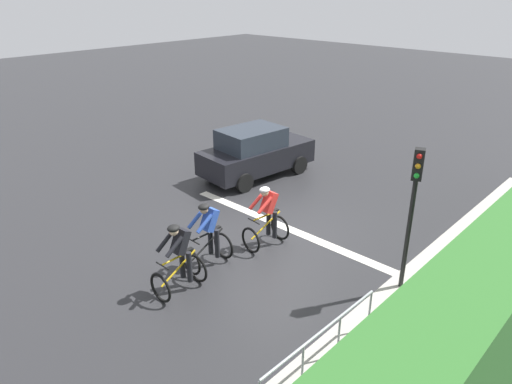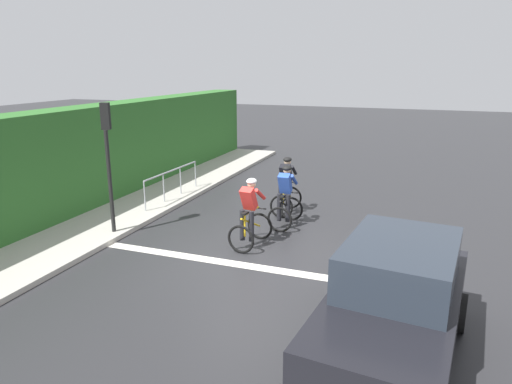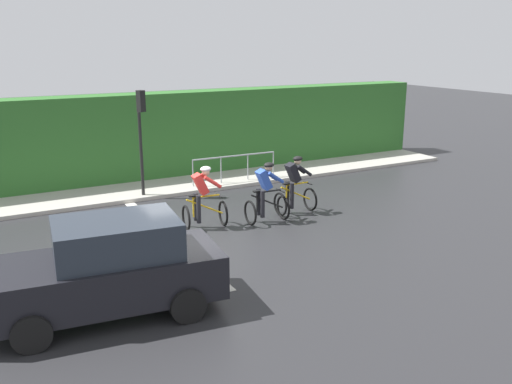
{
  "view_description": "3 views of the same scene",
  "coord_description": "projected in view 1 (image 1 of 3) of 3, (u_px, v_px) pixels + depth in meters",
  "views": [
    {
      "loc": [
        -7.42,
        8.67,
        6.24
      ],
      "look_at": [
        0.31,
        0.4,
        1.27
      ],
      "focal_mm": 33.25,
      "sensor_mm": 36.0,
      "label": 1
    },
    {
      "loc": [
        3.49,
        -9.13,
        4.2
      ],
      "look_at": [
        -0.43,
        1.45,
        1.12
      ],
      "focal_mm": 32.68,
      "sensor_mm": 36.0,
      "label": 2
    },
    {
      "loc": [
        12.5,
        -4.78,
        4.79
      ],
      "look_at": [
        0.0,
        2.03,
        0.87
      ],
      "focal_mm": 38.78,
      "sensor_mm": 36.0,
      "label": 3
    }
  ],
  "objects": [
    {
      "name": "ground_plane",
      "position": [
        274.0,
        233.0,
        12.95
      ],
      "size": [
        80.0,
        80.0,
        0.0
      ],
      "primitive_type": "plane",
      "color": "#28282B"
    },
    {
      "name": "cyclist_mid",
      "position": [
        267.0,
        217.0,
        12.05
      ],
      "size": [
        0.78,
        1.14,
        1.66
      ],
      "color": "black",
      "rests_on": "ground"
    },
    {
      "name": "pedestrian_railing_kerbside",
      "position": [
        322.0,
        341.0,
        7.91
      ],
      "size": [
        0.11,
        3.07,
        1.03
      ],
      "color": "#999EA3",
      "rests_on": "ground"
    },
    {
      "name": "sidewalk_kerb",
      "position": [
        405.0,
        358.0,
        8.54
      ],
      "size": [
        2.8,
        20.84,
        0.12
      ],
      "primitive_type": "cube",
      "color": "#ADA89E",
      "rests_on": "ground"
    },
    {
      "name": "stone_wall_low",
      "position": [
        457.0,
        374.0,
        7.89
      ],
      "size": [
        0.44,
        20.84,
        0.56
      ],
      "primitive_type": "cube",
      "color": "tan",
      "rests_on": "ground"
    },
    {
      "name": "cyclist_lead",
      "position": [
        179.0,
        259.0,
        10.22
      ],
      "size": [
        0.7,
        1.09,
        1.66
      ],
      "color": "black",
      "rests_on": "ground"
    },
    {
      "name": "traffic_light_near_crossing",
      "position": [
        413.0,
        201.0,
        9.59
      ],
      "size": [
        0.26,
        0.3,
        3.34
      ],
      "color": "black",
      "rests_on": "ground"
    },
    {
      "name": "hedge_wall",
      "position": [
        490.0,
        323.0,
        7.21
      ],
      "size": [
        1.1,
        20.84,
        3.04
      ],
      "primitive_type": "cube",
      "color": "#2D6628",
      "rests_on": "ground"
    },
    {
      "name": "car_black",
      "position": [
        256.0,
        152.0,
        16.48
      ],
      "size": [
        2.22,
        4.26,
        1.76
      ],
      "color": "black",
      "rests_on": "ground"
    },
    {
      "name": "cyclist_second",
      "position": [
        208.0,
        236.0,
        11.17
      ],
      "size": [
        0.7,
        1.09,
        1.66
      ],
      "color": "black",
      "rests_on": "ground"
    },
    {
      "name": "road_marking_stop_line",
      "position": [
        285.0,
        227.0,
        13.26
      ],
      "size": [
        7.0,
        0.3,
        0.01
      ],
      "primitive_type": "cube",
      "color": "silver",
      "rests_on": "ground"
    }
  ]
}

